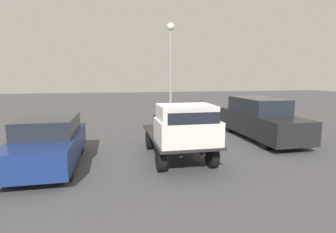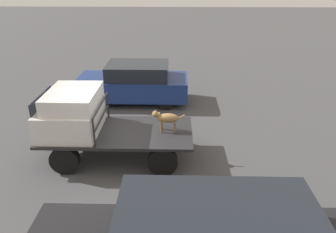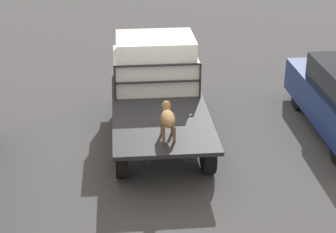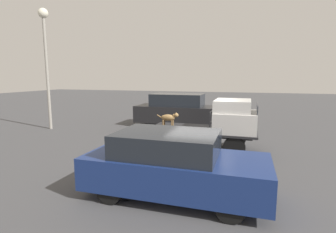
# 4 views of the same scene
# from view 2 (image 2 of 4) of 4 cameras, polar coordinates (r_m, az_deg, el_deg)

# --- Properties ---
(ground_plane) EXTENTS (80.00, 80.00, 0.00)m
(ground_plane) POSITION_cam_2_polar(r_m,az_deg,el_deg) (9.76, -8.43, -6.93)
(ground_plane) COLOR #474749
(flatbed_truck) EXTENTS (4.19, 2.00, 0.85)m
(flatbed_truck) POSITION_cam_2_polar(r_m,az_deg,el_deg) (9.46, -8.66, -3.71)
(flatbed_truck) COLOR black
(flatbed_truck) RESTS_ON ground
(truck_cab) EXTENTS (1.55, 1.88, 1.19)m
(truck_cab) POSITION_cam_2_polar(r_m,az_deg,el_deg) (9.41, -16.40, 0.74)
(truck_cab) COLOR silver
(truck_cab) RESTS_ON flatbed_truck
(truck_headboard) EXTENTS (0.04, 1.88, 0.80)m
(truck_headboard) POSITION_cam_2_polar(r_m,az_deg,el_deg) (9.21, -11.57, 0.53)
(truck_headboard) COLOR #232326
(truck_headboard) RESTS_ON flatbed_truck
(dog) EXTENTS (0.95, 0.26, 0.64)m
(dog) POSITION_cam_2_polar(r_m,az_deg,el_deg) (9.08, -0.35, -0.27)
(dog) COLOR brown
(dog) RESTS_ON flatbed_truck
(parked_sedan) EXTENTS (4.38, 1.89, 1.60)m
(parked_sedan) POSITION_cam_2_polar(r_m,az_deg,el_deg) (13.35, -5.92, 5.85)
(parked_sedan) COLOR black
(parked_sedan) RESTS_ON ground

